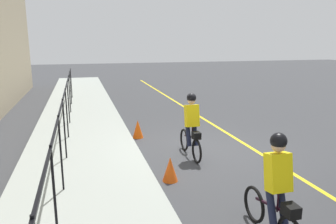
% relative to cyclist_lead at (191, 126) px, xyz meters
% --- Properties ---
extents(ground_plane, '(80.00, 80.00, 0.00)m').
position_rel_cyclist_lead_xyz_m(ground_plane, '(0.45, -0.44, -0.91)').
color(ground_plane, '#393A3D').
extents(lane_line_centre, '(36.00, 0.12, 0.01)m').
position_rel_cyclist_lead_xyz_m(lane_line_centre, '(0.45, -2.04, -0.91)').
color(lane_line_centre, yellow).
rests_on(lane_line_centre, ground).
extents(sidewalk, '(40.00, 3.20, 0.15)m').
position_rel_cyclist_lead_xyz_m(sidewalk, '(0.45, 2.96, -0.84)').
color(sidewalk, '#99A097').
rests_on(sidewalk, ground).
extents(iron_fence, '(17.60, 0.04, 1.60)m').
position_rel_cyclist_lead_xyz_m(iron_fence, '(1.45, 3.36, 0.43)').
color(iron_fence, black).
rests_on(iron_fence, sidewalk).
extents(cyclist_lead, '(1.71, 0.36, 1.83)m').
position_rel_cyclist_lead_xyz_m(cyclist_lead, '(0.00, 0.00, 0.00)').
color(cyclist_lead, black).
rests_on(cyclist_lead, ground).
extents(cyclist_follow, '(1.71, 0.36, 1.83)m').
position_rel_cyclist_lead_xyz_m(cyclist_follow, '(-4.01, 0.01, 0.00)').
color(cyclist_follow, black).
rests_on(cyclist_follow, ground).
extents(traffic_cone_near, '(0.36, 0.36, 0.61)m').
position_rel_cyclist_lead_xyz_m(traffic_cone_near, '(2.24, 1.10, -0.60)').
color(traffic_cone_near, '#F7550C').
rests_on(traffic_cone_near, ground).
extents(traffic_cone_far, '(0.36, 0.36, 0.58)m').
position_rel_cyclist_lead_xyz_m(traffic_cone_far, '(-1.36, 0.99, -0.62)').
color(traffic_cone_far, '#F95713').
rests_on(traffic_cone_far, ground).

